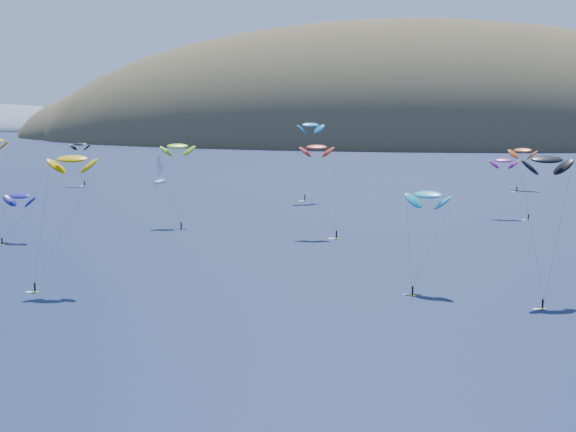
{
  "coord_description": "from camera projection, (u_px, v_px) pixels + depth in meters",
  "views": [
    {
      "loc": [
        39.64,
        -76.26,
        32.43
      ],
      "look_at": [
        13.04,
        80.0,
        9.0
      ],
      "focal_mm": 50.0,
      "sensor_mm": 36.0,
      "label": 1
    }
  ],
  "objects": [
    {
      "name": "ground",
      "position": [
        43.0,
        404.0,
        85.7
      ],
      "size": [
        2800.0,
        2800.0,
        0.0
      ],
      "primitive_type": "plane",
      "color": "black",
      "rests_on": "ground"
    },
    {
      "name": "kitesurfer_10",
      "position": [
        20.0,
        196.0,
        183.03
      ],
      "size": [
        8.73,
        9.38,
        12.53
      ],
      "rotation": [
        0.0,
        0.0,
        -0.17
      ],
      "color": "yellow",
      "rests_on": "ground"
    },
    {
      "name": "kitesurfer_3",
      "position": [
        178.0,
        146.0,
        206.24
      ],
      "size": [
        9.3,
        13.94,
        22.45
      ],
      "rotation": [
        0.0,
        0.0,
        0.41
      ],
      "color": "yellow",
      "rests_on": "ground"
    },
    {
      "name": "kitesurfer_11",
      "position": [
        523.0,
        150.0,
        285.34
      ],
      "size": [
        11.19,
        15.98,
        16.76
      ],
      "rotation": [
        0.0,
        0.0,
        -0.51
      ],
      "color": "yellow",
      "rests_on": "ground"
    },
    {
      "name": "kitesurfer_5",
      "position": [
        428.0,
        195.0,
        137.16
      ],
      "size": [
        8.8,
        11.3,
        18.22
      ],
      "rotation": [
        0.0,
        0.0,
        -0.43
      ],
      "color": "yellow",
      "rests_on": "ground"
    },
    {
      "name": "kitesurfer_2",
      "position": [
        72.0,
        159.0,
        137.52
      ],
      "size": [
        9.51,
        9.75,
        24.32
      ],
      "rotation": [
        0.0,
        0.0,
        0.2
      ],
      "color": "yellow",
      "rests_on": "ground"
    },
    {
      "name": "kitesurfer_7",
      "position": [
        547.0,
        160.0,
        131.21
      ],
      "size": [
        9.07,
        14.22,
        24.75
      ],
      "rotation": [
        0.0,
        0.0,
        0.28
      ],
      "color": "yellow",
      "rests_on": "ground"
    },
    {
      "name": "island",
      "position": [
        424.0,
        153.0,
        629.15
      ],
      "size": [
        730.0,
        300.0,
        210.0
      ],
      "color": "#3D3526",
      "rests_on": "ground"
    },
    {
      "name": "sailboat",
      "position": [
        160.0,
        180.0,
        307.76
      ],
      "size": [
        9.15,
        7.95,
        11.52
      ],
      "rotation": [
        0.0,
        0.0,
        -0.03
      ],
      "color": "white",
      "rests_on": "ground"
    },
    {
      "name": "kitesurfer_12",
      "position": [
        80.0,
        144.0,
        297.43
      ],
      "size": [
        7.96,
        5.99,
        17.46
      ],
      "rotation": [
        0.0,
        0.0,
        0.17
      ],
      "color": "yellow",
      "rests_on": "ground"
    },
    {
      "name": "kitesurfer_6",
      "position": [
        504.0,
        161.0,
        219.52
      ],
      "size": [
        10.73,
        8.93,
        17.52
      ],
      "rotation": [
        0.0,
        0.0,
        -0.04
      ],
      "color": "yellow",
      "rests_on": "ground"
    },
    {
      "name": "kitesurfer_9",
      "position": [
        317.0,
        147.0,
        190.48
      ],
      "size": [
        10.47,
        9.28,
        22.95
      ],
      "rotation": [
        0.0,
        0.0,
        0.13
      ],
      "color": "yellow",
      "rests_on": "ground"
    },
    {
      "name": "kitesurfer_4",
      "position": [
        310.0,
        125.0,
        254.1
      ],
      "size": [
        9.75,
        8.69,
        26.43
      ],
      "rotation": [
        0.0,
        0.0,
        0.63
      ],
      "color": "yellow",
      "rests_on": "ground"
    }
  ]
}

